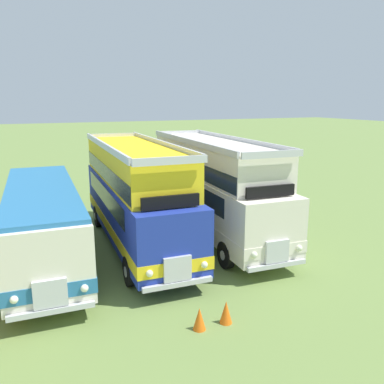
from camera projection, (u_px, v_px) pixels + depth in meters
ground_plane at (47, 262)px, 15.72m from camera, size 200.00×200.00×0.00m
bus_third_in_row at (43, 218)px, 15.44m from camera, size 3.01×10.60×2.99m
bus_fourth_in_row at (135, 192)px, 17.03m from camera, size 3.01×10.77×4.52m
bus_fifth_in_row at (213, 184)px, 18.62m from camera, size 3.15×11.11×4.52m
cone_near_end at (199, 319)px, 11.04m from camera, size 0.36×0.36×0.65m
cone_mid_row at (226, 312)px, 11.37m from camera, size 0.36×0.36×0.67m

